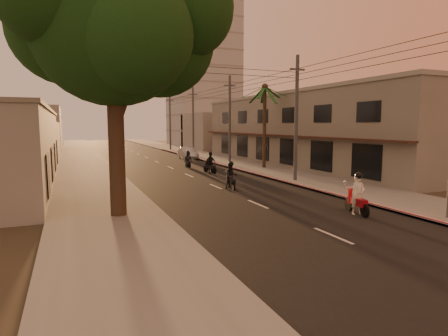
{
  "coord_description": "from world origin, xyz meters",
  "views": [
    {
      "loc": [
        -8.93,
        -14.93,
        4.13
      ],
      "look_at": [
        0.31,
        7.31,
        1.33
      ],
      "focal_mm": 30.0,
      "sensor_mm": 36.0,
      "label": 1
    }
  ],
  "objects_px": {
    "palm_tree": "(265,92)",
    "scooter_mid_a": "(231,176)",
    "scooter_mid_b": "(210,163)",
    "parked_car": "(188,153)",
    "scooter_red": "(358,196)",
    "scooter_far_a": "(188,160)",
    "broadleaf_tree": "(121,23)"
  },
  "relations": [
    {
      "from": "palm_tree",
      "to": "scooter_mid_a",
      "type": "height_order",
      "value": "palm_tree"
    },
    {
      "from": "palm_tree",
      "to": "scooter_mid_a",
      "type": "bearing_deg",
      "value": -128.86
    },
    {
      "from": "palm_tree",
      "to": "scooter_mid_b",
      "type": "xyz_separation_m",
      "value": [
        -5.88,
        -1.29,
        -6.31
      ]
    },
    {
      "from": "scooter_mid_a",
      "to": "parked_car",
      "type": "xyz_separation_m",
      "value": [
        3.53,
        20.93,
        -0.09
      ]
    },
    {
      "from": "palm_tree",
      "to": "parked_car",
      "type": "relative_size",
      "value": 1.83
    },
    {
      "from": "scooter_red",
      "to": "scooter_mid_b",
      "type": "height_order",
      "value": "scooter_red"
    },
    {
      "from": "scooter_mid_a",
      "to": "scooter_far_a",
      "type": "height_order",
      "value": "scooter_mid_a"
    },
    {
      "from": "scooter_far_a",
      "to": "scooter_red",
      "type": "bearing_deg",
      "value": -82.13
    },
    {
      "from": "scooter_red",
      "to": "scooter_far_a",
      "type": "xyz_separation_m",
      "value": [
        -1.61,
        21.18,
        -0.13
      ]
    },
    {
      "from": "broadleaf_tree",
      "to": "scooter_red",
      "type": "distance_m",
      "value": 13.0
    },
    {
      "from": "scooter_red",
      "to": "scooter_mid_a",
      "type": "xyz_separation_m",
      "value": [
        -2.63,
        8.49,
        -0.05
      ]
    },
    {
      "from": "broadleaf_tree",
      "to": "parked_car",
      "type": "distance_m",
      "value": 28.81
    },
    {
      "from": "palm_tree",
      "to": "scooter_mid_b",
      "type": "bearing_deg",
      "value": -167.65
    },
    {
      "from": "scooter_mid_a",
      "to": "parked_car",
      "type": "height_order",
      "value": "scooter_mid_a"
    },
    {
      "from": "broadleaf_tree",
      "to": "palm_tree",
      "type": "xyz_separation_m",
      "value": [
        14.61,
        13.86,
        -1.33
      ]
    },
    {
      "from": "broadleaf_tree",
      "to": "scooter_far_a",
      "type": "relative_size",
      "value": 7.13
    },
    {
      "from": "scooter_mid_a",
      "to": "scooter_far_a",
      "type": "relative_size",
      "value": 1.08
    },
    {
      "from": "palm_tree",
      "to": "scooter_red",
      "type": "xyz_separation_m",
      "value": [
        -4.78,
        -17.68,
        -6.28
      ]
    },
    {
      "from": "palm_tree",
      "to": "scooter_red",
      "type": "height_order",
      "value": "palm_tree"
    },
    {
      "from": "scooter_red",
      "to": "scooter_mid_b",
      "type": "relative_size",
      "value": 1.07
    },
    {
      "from": "palm_tree",
      "to": "scooter_red",
      "type": "relative_size",
      "value": 4.13
    },
    {
      "from": "scooter_far_a",
      "to": "parked_car",
      "type": "xyz_separation_m",
      "value": [
        2.5,
        8.24,
        -0.02
      ]
    },
    {
      "from": "scooter_far_a",
      "to": "broadleaf_tree",
      "type": "bearing_deg",
      "value": -111.84
    },
    {
      "from": "broadleaf_tree",
      "to": "parked_car",
      "type": "bearing_deg",
      "value": 67.25
    },
    {
      "from": "scooter_mid_b",
      "to": "broadleaf_tree",
      "type": "bearing_deg",
      "value": -137.52
    },
    {
      "from": "palm_tree",
      "to": "scooter_far_a",
      "type": "bearing_deg",
      "value": 151.34
    },
    {
      "from": "palm_tree",
      "to": "scooter_far_a",
      "type": "xyz_separation_m",
      "value": [
        -6.39,
        3.49,
        -6.4
      ]
    },
    {
      "from": "parked_car",
      "to": "scooter_red",
      "type": "bearing_deg",
      "value": -89.27
    },
    {
      "from": "palm_tree",
      "to": "scooter_far_a",
      "type": "height_order",
      "value": "palm_tree"
    },
    {
      "from": "scooter_mid_a",
      "to": "scooter_red",
      "type": "bearing_deg",
      "value": -64.63
    },
    {
      "from": "scooter_red",
      "to": "parked_car",
      "type": "xyz_separation_m",
      "value": [
        0.9,
        29.42,
        -0.15
      ]
    },
    {
      "from": "broadleaf_tree",
      "to": "scooter_mid_b",
      "type": "bearing_deg",
      "value": 55.21
    }
  ]
}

